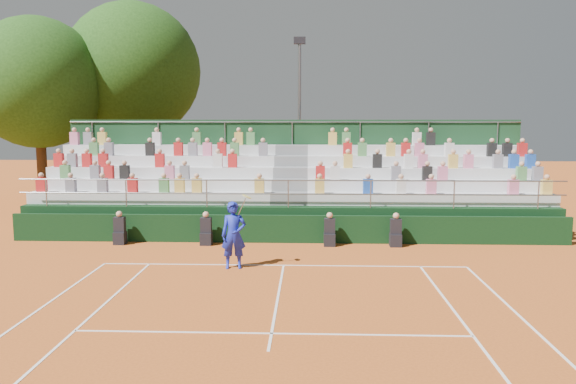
{
  "coord_description": "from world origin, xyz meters",
  "views": [
    {
      "loc": [
        0.76,
        -16.54,
        4.35
      ],
      "look_at": [
        0.0,
        3.5,
        1.8
      ],
      "focal_mm": 35.0,
      "sensor_mm": 36.0,
      "label": 1
    }
  ],
  "objects_px": {
    "tennis_player": "(234,235)",
    "tree_west": "(37,83)",
    "tree_east": "(133,71)",
    "floodlight_mast": "(299,109)"
  },
  "relations": [
    {
      "from": "tree_east",
      "to": "floodlight_mast",
      "type": "relative_size",
      "value": 1.26
    },
    {
      "from": "tree_west",
      "to": "tennis_player",
      "type": "bearing_deg",
      "value": -46.48
    },
    {
      "from": "tree_west",
      "to": "floodlight_mast",
      "type": "relative_size",
      "value": 1.11
    },
    {
      "from": "tennis_player",
      "to": "floodlight_mast",
      "type": "xyz_separation_m",
      "value": [
        1.7,
        13.13,
        3.98
      ]
    },
    {
      "from": "tennis_player",
      "to": "tree_east",
      "type": "xyz_separation_m",
      "value": [
        -7.62,
        15.27,
        6.12
      ]
    },
    {
      "from": "tree_west",
      "to": "floodlight_mast",
      "type": "distance_m",
      "value": 13.37
    },
    {
      "from": "tennis_player",
      "to": "tree_west",
      "type": "height_order",
      "value": "tree_west"
    },
    {
      "from": "tree_west",
      "to": "floodlight_mast",
      "type": "xyz_separation_m",
      "value": [
        13.28,
        0.93,
        -1.27
      ]
    },
    {
      "from": "tree_east",
      "to": "tree_west",
      "type": "bearing_deg",
      "value": -142.21
    },
    {
      "from": "tennis_player",
      "to": "tree_west",
      "type": "bearing_deg",
      "value": 133.52
    }
  ]
}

